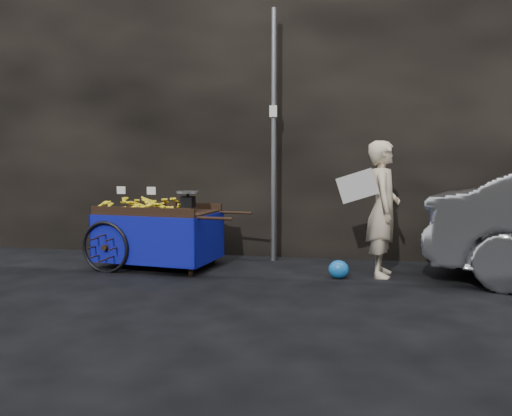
# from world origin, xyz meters

# --- Properties ---
(ground) EXTENTS (80.00, 80.00, 0.00)m
(ground) POSITION_xyz_m (0.00, 0.00, 0.00)
(ground) COLOR black
(ground) RESTS_ON ground
(building_wall) EXTENTS (13.50, 2.00, 5.00)m
(building_wall) POSITION_xyz_m (0.39, 2.60, 2.50)
(building_wall) COLOR black
(building_wall) RESTS_ON ground
(street_pole) EXTENTS (0.12, 0.10, 4.00)m
(street_pole) POSITION_xyz_m (0.30, 1.30, 2.01)
(street_pole) COLOR slate
(street_pole) RESTS_ON ground
(banana_cart) EXTENTS (2.42, 1.35, 1.25)m
(banana_cart) POSITION_xyz_m (-1.38, 0.46, 0.77)
(banana_cart) COLOR black
(banana_cart) RESTS_ON ground
(vendor) EXTENTS (0.90, 0.72, 1.89)m
(vendor) POSITION_xyz_m (1.97, 0.46, 0.95)
(vendor) COLOR beige
(vendor) RESTS_ON ground
(plastic_bag) EXTENTS (0.28, 0.22, 0.25)m
(plastic_bag) POSITION_xyz_m (1.38, 0.19, 0.13)
(plastic_bag) COLOR blue
(plastic_bag) RESTS_ON ground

